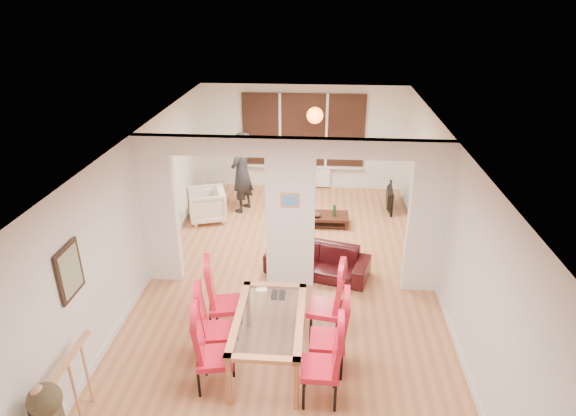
# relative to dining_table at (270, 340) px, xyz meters

# --- Properties ---
(floor) EXTENTS (5.00, 9.00, 0.01)m
(floor) POSITION_rel_dining_table_xyz_m (0.14, 1.99, -0.38)
(floor) COLOR #BB774B
(floor) RESTS_ON ground
(room_walls) EXTENTS (5.00, 9.00, 2.60)m
(room_walls) POSITION_rel_dining_table_xyz_m (0.14, 1.99, 0.92)
(room_walls) COLOR silver
(room_walls) RESTS_ON floor
(divider_wall) EXTENTS (5.00, 0.18, 2.60)m
(divider_wall) POSITION_rel_dining_table_xyz_m (0.14, 1.99, 0.92)
(divider_wall) COLOR white
(divider_wall) RESTS_ON floor
(bay_window_blinds) EXTENTS (3.00, 0.08, 1.80)m
(bay_window_blinds) POSITION_rel_dining_table_xyz_m (0.14, 6.43, 1.12)
(bay_window_blinds) COLOR black
(bay_window_blinds) RESTS_ON room_walls
(radiator) EXTENTS (1.40, 0.08, 0.50)m
(radiator) POSITION_rel_dining_table_xyz_m (0.14, 6.39, -0.08)
(radiator) COLOR white
(radiator) RESTS_ON floor
(pendant_light) EXTENTS (0.36, 0.36, 0.36)m
(pendant_light) POSITION_rel_dining_table_xyz_m (0.44, 5.29, 1.77)
(pendant_light) COLOR orange
(pendant_light) RESTS_ON room_walls
(stair_newel) EXTENTS (0.40, 1.20, 1.10)m
(stair_newel) POSITION_rel_dining_table_xyz_m (-2.11, -1.21, 0.17)
(stair_newel) COLOR tan
(stair_newel) RESTS_ON floor
(wall_poster) EXTENTS (0.04, 0.52, 0.67)m
(wall_poster) POSITION_rel_dining_table_xyz_m (-2.33, -0.41, 1.22)
(wall_poster) COLOR gray
(wall_poster) RESTS_ON room_walls
(pillar_photo) EXTENTS (0.30, 0.03, 0.25)m
(pillar_photo) POSITION_rel_dining_table_xyz_m (0.14, 1.90, 1.22)
(pillar_photo) COLOR #4C8CD8
(pillar_photo) RESTS_ON divider_wall
(dining_table) EXTENTS (0.91, 1.62, 0.76)m
(dining_table) POSITION_rel_dining_table_xyz_m (0.00, 0.00, 0.00)
(dining_table) COLOR #B67043
(dining_table) RESTS_ON floor
(dining_chair_la) EXTENTS (0.52, 0.52, 1.12)m
(dining_chair_la) POSITION_rel_dining_table_xyz_m (-0.63, -0.49, 0.18)
(dining_chair_la) COLOR red
(dining_chair_la) RESTS_ON floor
(dining_chair_lb) EXTENTS (0.50, 0.50, 1.08)m
(dining_chair_lb) POSITION_rel_dining_table_xyz_m (-0.72, 0.02, 0.16)
(dining_chair_lb) COLOR red
(dining_chair_lb) RESTS_ON floor
(dining_chair_lc) EXTENTS (0.55, 0.55, 1.14)m
(dining_chair_lc) POSITION_rel_dining_table_xyz_m (-0.71, 0.59, 0.19)
(dining_chair_lc) COLOR red
(dining_chair_lc) RESTS_ON floor
(dining_chair_ra) EXTENTS (0.46, 0.46, 1.14)m
(dining_chair_ra) POSITION_rel_dining_table_xyz_m (0.68, -0.59, 0.19)
(dining_chair_ra) COLOR red
(dining_chair_ra) RESTS_ON floor
(dining_chair_rb) EXTENTS (0.47, 0.47, 1.14)m
(dining_chair_rb) POSITION_rel_dining_table_xyz_m (0.77, -0.07, 0.19)
(dining_chair_rb) COLOR red
(dining_chair_rb) RESTS_ON floor
(dining_chair_rc) EXTENTS (0.54, 0.54, 1.16)m
(dining_chair_rc) POSITION_rel_dining_table_xyz_m (0.73, 0.60, 0.20)
(dining_chair_rc) COLOR red
(dining_chair_rc) RESTS_ON floor
(sofa) EXTENTS (1.93, 1.16, 0.53)m
(sofa) POSITION_rel_dining_table_xyz_m (0.60, 2.33, -0.12)
(sofa) COLOR black
(sofa) RESTS_ON floor
(armchair) EXTENTS (0.96, 0.98, 0.72)m
(armchair) POSITION_rel_dining_table_xyz_m (-1.86, 4.35, -0.02)
(armchair) COLOR silver
(armchair) RESTS_ON floor
(person) EXTENTS (0.78, 0.64, 1.84)m
(person) POSITION_rel_dining_table_xyz_m (-1.16, 4.92, 0.54)
(person) COLOR black
(person) RESTS_ON floor
(television) EXTENTS (0.95, 0.19, 0.54)m
(television) POSITION_rel_dining_table_xyz_m (2.14, 5.24, -0.11)
(television) COLOR black
(television) RESTS_ON floor
(coffee_table) EXTENTS (1.18, 0.85, 0.24)m
(coffee_table) POSITION_rel_dining_table_xyz_m (0.70, 4.28, -0.26)
(coffee_table) COLOR #351A12
(coffee_table) RESTS_ON floor
(bottle) EXTENTS (0.07, 0.07, 0.27)m
(bottle) POSITION_rel_dining_table_xyz_m (0.92, 4.23, -0.00)
(bottle) COLOR #143F19
(bottle) RESTS_ON coffee_table
(bowl) EXTENTS (0.22, 0.22, 0.05)m
(bowl) POSITION_rel_dining_table_xyz_m (0.53, 4.18, -0.11)
(bowl) COLOR #351A12
(bowl) RESTS_ON coffee_table
(shoes) EXTENTS (0.22, 0.24, 0.09)m
(shoes) POSITION_rel_dining_table_xyz_m (-0.03, 1.54, -0.33)
(shoes) COLOR black
(shoes) RESTS_ON floor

